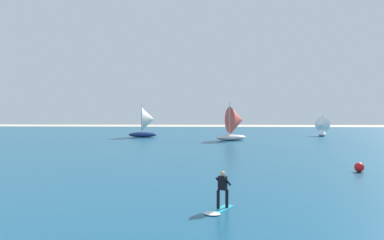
# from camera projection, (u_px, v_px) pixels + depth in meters

# --- Properties ---
(ocean) EXTENTS (160.00, 90.00, 0.10)m
(ocean) POSITION_uv_depth(u_px,v_px,m) (198.00, 142.00, 51.83)
(ocean) COLOR navy
(ocean) RESTS_ON ground
(kitesurfer) EXTENTS (1.44, 1.98, 1.67)m
(kitesurfer) POSITION_uv_depth(u_px,v_px,m) (221.00, 196.00, 16.17)
(kitesurfer) COLOR #26B2CC
(kitesurfer) RESTS_ON ocean
(sailboat_mid_left) EXTENTS (4.76, 4.22, 5.35)m
(sailboat_mid_left) POSITION_uv_depth(u_px,v_px,m) (235.00, 123.00, 53.18)
(sailboat_mid_left) COLOR silver
(sailboat_mid_left) RESTS_ON ocean
(sailboat_far_left) EXTENTS (4.70, 4.10, 5.31)m
(sailboat_far_left) POSITION_uv_depth(u_px,v_px,m) (147.00, 122.00, 59.51)
(sailboat_far_left) COLOR navy
(sailboat_far_left) RESTS_ON ocean
(sailboat_leading) EXTENTS (2.90, 3.17, 3.52)m
(sailboat_leading) POSITION_uv_depth(u_px,v_px,m) (321.00, 126.00, 62.11)
(sailboat_leading) COLOR white
(sailboat_leading) RESTS_ON ocean
(marker_buoy) EXTENTS (0.66, 0.66, 0.66)m
(marker_buoy) POSITION_uv_depth(u_px,v_px,m) (359.00, 167.00, 26.20)
(marker_buoy) COLOR red
(marker_buoy) RESTS_ON ocean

